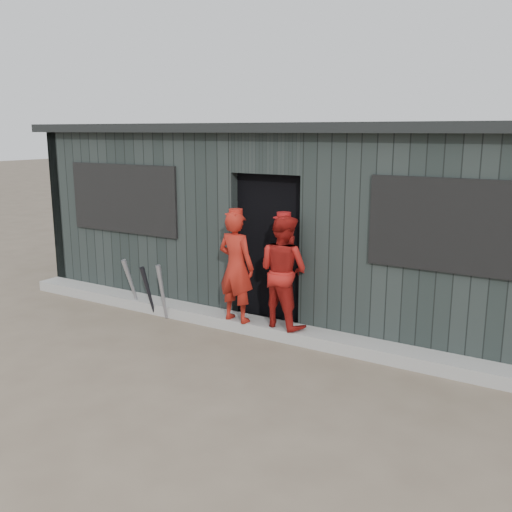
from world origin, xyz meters
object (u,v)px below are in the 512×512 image
Objects in this scene: bat_mid at (162,292)px; player_red_left at (236,267)px; player_grey_back at (292,276)px; dugout at (316,216)px; bat_left at (132,285)px; bat_right at (148,291)px; player_red_right at (283,271)px.

player_red_left is at bearing 6.16° from bat_mid.
dugout is (-0.18, 1.08, 0.65)m from player_grey_back.
bat_left is 2.86m from dugout.
bat_left is 1.82m from player_red_left.
player_red_left is (1.75, 0.05, 0.47)m from bat_left.
bat_left is at bearing 38.88° from player_grey_back.
player_red_right is at bearing 7.45° from bat_right.
bat_mid reaches higher than bat_left.
bat_left is 0.62× the size of player_grey_back.
dugout is at bearing -92.30° from player_red_left.
bat_left is at bearing -136.78° from dugout.
bat_right is 1.47m from player_red_left.
bat_right is at bearing 179.93° from bat_mid.
dugout is at bearing 50.29° from bat_right.
bat_mid is at bearing 20.72° from player_red_right.
bat_right is 0.09× the size of dugout.
player_red_right is (2.35, 0.19, 0.46)m from bat_left.
dugout reaches higher than bat_mid.
player_red_left reaches higher than bat_left.
player_red_left reaches higher than bat_right.
bat_left is 0.56× the size of player_red_left.
bat_right is at bearing 44.50° from player_grey_back.
player_grey_back is (2.16, 0.78, 0.25)m from bat_left.
bat_left is 0.63m from bat_mid.
dugout is (-0.37, 1.67, 0.44)m from player_red_right.
player_grey_back reaches higher than bat_left.
player_red_right is (0.60, 0.14, -0.01)m from player_red_left.
player_grey_back is at bearing 19.88° from bat_left.
player_red_left is at bearing 5.03° from bat_right.
bat_left is 1.08× the size of bat_right.
bat_mid is 0.25m from bat_right.
player_grey_back is (-0.19, 0.59, -0.22)m from player_red_right.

